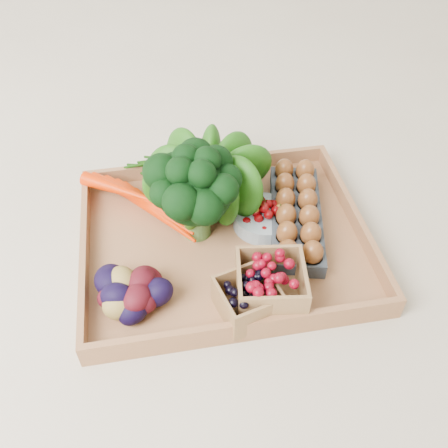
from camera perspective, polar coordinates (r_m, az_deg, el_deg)
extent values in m
plane|color=beige|center=(1.00, 0.00, -2.42)|extent=(4.00, 4.00, 0.00)
cube|color=#A36D44|center=(1.00, 0.00, -2.13)|extent=(0.55, 0.45, 0.01)
sphere|color=#1A4A0B|center=(1.02, -1.88, 6.18)|extent=(0.17, 0.17, 0.17)
cylinder|color=#8C9EA5|center=(1.01, 4.52, 0.63)|extent=(0.12, 0.12, 0.03)
cube|color=#3A414A|center=(1.02, 8.19, 0.69)|extent=(0.16, 0.30, 0.03)
cube|color=black|center=(0.86, 2.72, -8.54)|extent=(0.12, 0.12, 0.07)
cube|color=maroon|center=(0.87, 5.33, -6.97)|extent=(0.13, 0.13, 0.08)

